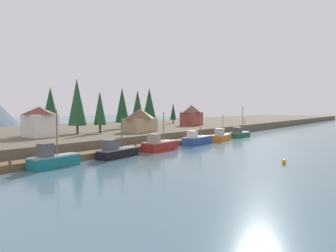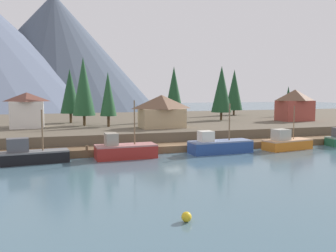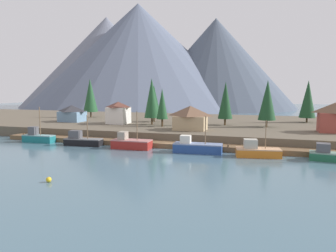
% 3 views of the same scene
% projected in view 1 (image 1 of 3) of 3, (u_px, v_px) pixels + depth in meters
% --- Properties ---
extents(ground_plane, '(400.00, 400.00, 1.00)m').
position_uv_depth(ground_plane, '(111.00, 143.00, 83.36)').
color(ground_plane, '#476675').
extents(dock, '(80.00, 4.00, 1.60)m').
position_uv_depth(dock, '(167.00, 143.00, 72.43)').
color(dock, brown).
rests_on(dock, ground_plane).
extents(shoreline_bank, '(400.00, 56.00, 2.50)m').
position_uv_depth(shoreline_bank, '(81.00, 134.00, 90.51)').
color(shoreline_bank, brown).
rests_on(shoreline_bank, ground_plane).
extents(fishing_boat_teal, '(7.50, 2.41, 8.09)m').
position_uv_depth(fishing_boat_teal, '(53.00, 160.00, 46.02)').
color(fishing_boat_teal, '#196B70').
rests_on(fishing_boat_teal, ground_plane).
extents(fishing_boat_black, '(8.29, 3.24, 6.55)m').
position_uv_depth(fishing_boat_black, '(117.00, 151.00, 55.15)').
color(fishing_boat_black, black).
rests_on(fishing_boat_black, ground_plane).
extents(fishing_boat_red, '(8.02, 3.35, 7.60)m').
position_uv_depth(fishing_boat_red, '(159.00, 145.00, 64.24)').
color(fishing_boat_red, maroon).
rests_on(fishing_boat_red, ground_plane).
extents(fishing_boat_blue, '(9.25, 3.51, 7.06)m').
position_uv_depth(fishing_boat_blue, '(197.00, 140.00, 75.07)').
color(fishing_boat_blue, navy).
rests_on(fishing_boat_blue, ground_plane).
extents(fishing_boat_orange, '(8.06, 4.10, 6.62)m').
position_uv_depth(fishing_boat_orange, '(221.00, 136.00, 83.63)').
color(fishing_boat_orange, '#CC6B1E').
rests_on(fishing_boat_orange, ground_plane).
extents(fishing_boat_green, '(7.03, 3.45, 8.73)m').
position_uv_depth(fishing_boat_green, '(239.00, 133.00, 93.26)').
color(fishing_boat_green, '#1E5B3D').
rests_on(fishing_boat_green, ground_plane).
extents(house_red, '(7.24, 4.97, 6.70)m').
position_uv_depth(house_red, '(192.00, 115.00, 107.84)').
color(house_red, '#9E4238').
rests_on(house_red, shoreline_bank).
extents(house_white, '(5.62, 5.60, 6.11)m').
position_uv_depth(house_white, '(40.00, 122.00, 66.03)').
color(house_white, silver).
rests_on(house_white, shoreline_bank).
extents(house_tan, '(7.72, 5.34, 5.68)m').
position_uv_depth(house_tan, '(140.00, 120.00, 79.37)').
color(house_tan, tan).
rests_on(house_tan, shoreline_bank).
extents(conifer_near_left, '(4.48, 4.48, 12.11)m').
position_uv_depth(conifer_near_left, '(138.00, 105.00, 117.57)').
color(conifer_near_left, '#4C3823').
rests_on(conifer_near_left, shoreline_bank).
extents(conifer_mid_left, '(3.96, 3.96, 10.76)m').
position_uv_depth(conifer_mid_left, '(51.00, 106.00, 76.68)').
color(conifer_mid_left, '#4C3823').
rests_on(conifer_mid_left, shoreline_bank).
extents(conifer_mid_right, '(3.86, 3.86, 11.54)m').
position_uv_depth(conifer_mid_right, '(122.00, 105.00, 91.91)').
color(conifer_mid_right, '#4C3823').
rests_on(conifer_mid_right, shoreline_bank).
extents(conifer_back_left, '(2.27, 2.27, 7.65)m').
position_uv_depth(conifer_back_left, '(173.00, 111.00, 122.41)').
color(conifer_back_left, '#4C3823').
rests_on(conifer_back_left, shoreline_bank).
extents(conifer_back_right, '(2.93, 2.93, 9.72)m').
position_uv_depth(conifer_back_right, '(100.00, 108.00, 75.26)').
color(conifer_back_right, '#4C3823').
rests_on(conifer_back_right, shoreline_bank).
extents(conifer_centre, '(4.11, 4.11, 12.49)m').
position_uv_depth(conifer_centre, '(77.00, 102.00, 73.89)').
color(conifer_centre, '#4C3823').
rests_on(conifer_centre, shoreline_bank).
extents(conifer_far_left, '(4.39, 4.39, 11.80)m').
position_uv_depth(conifer_far_left, '(149.00, 105.00, 99.69)').
color(conifer_far_left, '#4C3823').
rests_on(conifer_far_left, shoreline_bank).
extents(channel_buoy, '(0.70, 0.70, 0.70)m').
position_uv_depth(channel_buoy, '(284.00, 161.00, 49.13)').
color(channel_buoy, gold).
rests_on(channel_buoy, ground_plane).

